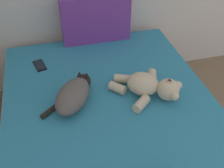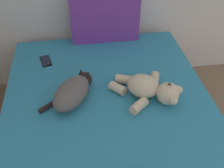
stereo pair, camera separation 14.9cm
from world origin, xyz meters
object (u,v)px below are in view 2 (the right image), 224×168
(cell_phone, at_px, (46,61))
(patterned_cushion, at_px, (105,18))
(cat, at_px, (73,92))
(teddy_bear, at_px, (150,89))
(bed, at_px, (112,142))

(cell_phone, bearing_deg, patterned_cushion, 28.36)
(cat, height_order, teddy_bear, teddy_bear)
(patterned_cushion, xyz_separation_m, cell_phone, (-0.51, -0.28, -0.20))
(cat, relative_size, cell_phone, 2.53)
(cat, xyz_separation_m, teddy_bear, (0.51, -0.04, -0.00))
(bed, distance_m, patterned_cushion, 1.05)
(bed, xyz_separation_m, teddy_bear, (0.28, 0.14, 0.33))
(teddy_bear, distance_m, cell_phone, 0.88)
(bed, distance_m, teddy_bear, 0.46)
(patterned_cushion, xyz_separation_m, teddy_bear, (0.20, -0.80, -0.13))
(bed, height_order, cat, cat)
(bed, bearing_deg, cat, 141.64)
(patterned_cushion, relative_size, cell_phone, 3.61)
(cat, bearing_deg, cell_phone, 113.02)
(teddy_bear, bearing_deg, cell_phone, 143.86)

